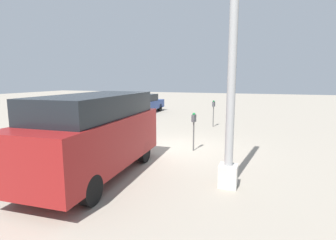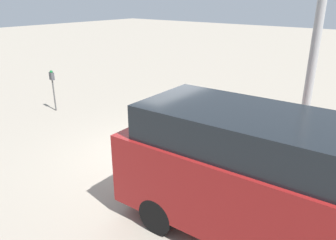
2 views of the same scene
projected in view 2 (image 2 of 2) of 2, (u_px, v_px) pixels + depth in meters
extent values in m
plane|color=gray|center=(154.00, 156.00, 8.40)|extent=(80.00, 80.00, 0.00)
cylinder|color=#4C4C4C|center=(170.00, 129.00, 8.70)|extent=(0.05, 0.05, 1.08)
cube|color=#47474C|center=(170.00, 105.00, 8.47)|extent=(0.21, 0.14, 0.26)
sphere|color=#14662D|center=(170.00, 100.00, 8.41)|extent=(0.11, 0.11, 0.11)
cylinder|color=#4C4C4C|center=(54.00, 95.00, 11.58)|extent=(0.05, 0.05, 1.13)
cube|color=#47474C|center=(52.00, 76.00, 11.33)|extent=(0.21, 0.14, 0.26)
sphere|color=#14662D|center=(51.00, 72.00, 11.28)|extent=(0.11, 0.11, 0.11)
cube|color=beige|center=(299.00, 147.00, 8.25)|extent=(0.44, 0.44, 0.55)
cylinder|color=#9E9E9E|center=(320.00, 15.00, 7.13)|extent=(0.20, 0.20, 5.82)
cube|color=maroon|center=(263.00, 189.00, 5.19)|extent=(4.91, 2.07, 1.29)
cube|color=black|center=(261.00, 133.00, 4.93)|extent=(3.94, 1.88, 0.59)
cylinder|color=black|center=(204.00, 176.00, 6.85)|extent=(0.67, 0.25, 0.66)
cylinder|color=black|center=(158.00, 215.00, 5.63)|extent=(0.67, 0.25, 0.66)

